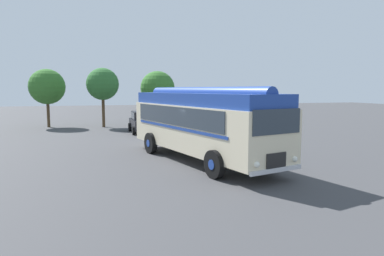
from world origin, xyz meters
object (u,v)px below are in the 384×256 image
(vintage_bus, at_px, (201,121))
(car_mid_left, at_px, (178,120))
(car_mid_right, at_px, (214,120))
(car_near_left, at_px, (143,122))

(vintage_bus, height_order, car_mid_left, vintage_bus)
(vintage_bus, xyz_separation_m, car_mid_left, (1.69, 12.05, -1.05))
(car_mid_right, bearing_deg, car_near_left, 178.65)
(vintage_bus, height_order, car_near_left, vintage_bus)
(car_near_left, height_order, car_mid_right, same)
(vintage_bus, bearing_deg, car_mid_left, 82.01)
(car_mid_left, bearing_deg, vintage_bus, -97.99)
(car_mid_left, bearing_deg, car_mid_right, -12.73)
(car_near_left, xyz_separation_m, car_mid_left, (2.97, 0.52, 0.00))
(car_near_left, distance_m, car_mid_right, 5.90)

